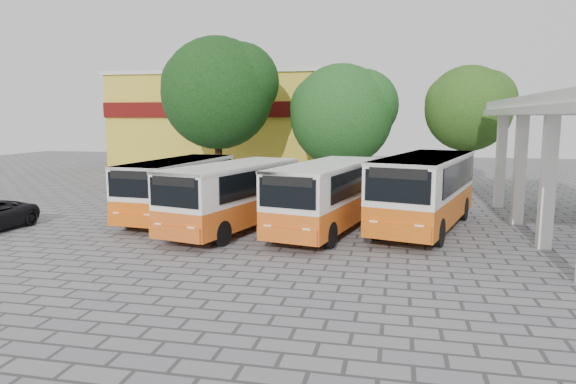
% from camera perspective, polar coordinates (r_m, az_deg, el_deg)
% --- Properties ---
extents(ground, '(90.00, 90.00, 0.00)m').
position_cam_1_polar(ground, '(18.23, 3.19, -6.33)').
color(ground, slate).
rests_on(ground, ground).
extents(shophouse_block, '(20.40, 10.40, 8.30)m').
position_cam_1_polar(shophouse_block, '(45.54, -5.38, 7.71)').
color(shophouse_block, gold).
rests_on(shophouse_block, ground).
extents(bus_far_left, '(2.85, 7.61, 2.69)m').
position_cam_1_polar(bus_far_left, '(23.85, -12.07, 0.78)').
color(bus_far_left, '#E45B0A').
rests_on(bus_far_left, ground).
extents(bus_centre_left, '(4.06, 7.99, 2.73)m').
position_cam_1_polar(bus_centre_left, '(20.98, -6.07, -0.03)').
color(bus_centre_left, '#D55816').
rests_on(bus_centre_left, ground).
extents(bus_centre_right, '(3.90, 8.10, 2.78)m').
position_cam_1_polar(bus_centre_right, '(20.68, 4.31, -0.04)').
color(bus_centre_right, '#DA5A13').
rests_on(bus_centre_right, ground).
extents(bus_far_right, '(4.71, 8.95, 3.05)m').
position_cam_1_polar(bus_far_right, '(21.78, 15.01, 0.53)').
color(bus_far_right, '#D2590C').
rests_on(bus_far_right, ground).
extents(tree_left, '(7.88, 7.51, 9.96)m').
position_cam_1_polar(tree_left, '(35.43, -7.69, 11.22)').
color(tree_left, black).
rests_on(tree_left, ground).
extents(tree_middle, '(7.03, 6.69, 8.07)m').
position_cam_1_polar(tree_middle, '(34.11, 6.10, 8.82)').
color(tree_middle, black).
rests_on(tree_middle, ground).
extents(tree_right, '(5.51, 5.25, 7.76)m').
position_cam_1_polar(tree_right, '(33.77, 19.53, 9.02)').
color(tree_right, '#322517').
rests_on(tree_right, ground).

